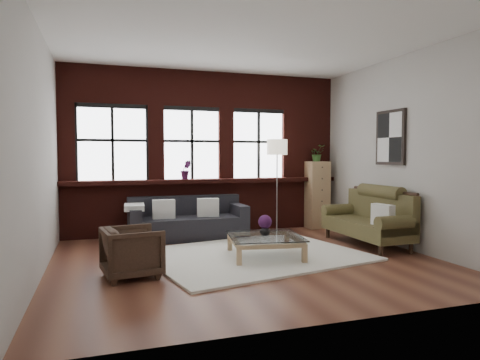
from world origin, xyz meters
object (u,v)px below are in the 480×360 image
object	(u,v)px
coffee_table	(265,247)
vase	(265,230)
floor_lamp	(277,183)
drawer_chest	(317,195)
vintage_settee	(366,217)
armchair	(132,252)
dark_sofa	(188,218)

from	to	relation	value
coffee_table	vase	distance (m)	0.26
coffee_table	floor_lamp	distance (m)	2.26
drawer_chest	vintage_settee	bearing A→B (deg)	-91.66
drawer_chest	floor_lamp	size ratio (longest dim) A/B	0.71
armchair	drawer_chest	bearing A→B (deg)	-65.57
vintage_settee	coffee_table	distance (m)	2.05
dark_sofa	armchair	xyz separation A→B (m)	(-1.17, -2.29, -0.07)
dark_sofa	coffee_table	bearing A→B (deg)	-66.91
armchair	floor_lamp	size ratio (longest dim) A/B	0.35
vintage_settee	coffee_table	world-z (taller)	vintage_settee
armchair	floor_lamp	bearing A→B (deg)	-61.13
coffee_table	vintage_settee	bearing A→B (deg)	9.60
vase	drawer_chest	world-z (taller)	drawer_chest
dark_sofa	vase	distance (m)	2.04
armchair	drawer_chest	xyz separation A→B (m)	(4.01, 2.62, 0.39)
vase	floor_lamp	size ratio (longest dim) A/B	0.08
dark_sofa	floor_lamp	size ratio (longest dim) A/B	1.07
vintage_settee	vase	distance (m)	2.02
vintage_settee	coffee_table	bearing A→B (deg)	-170.40
floor_lamp	coffee_table	bearing A→B (deg)	-117.85
armchair	vase	world-z (taller)	armchair
dark_sofa	armchair	distance (m)	2.57
coffee_table	floor_lamp	bearing A→B (deg)	62.15
floor_lamp	vase	bearing A→B (deg)	-117.85
vase	floor_lamp	world-z (taller)	floor_lamp
dark_sofa	coffee_table	size ratio (longest dim) A/B	2.03
vintage_settee	drawer_chest	distance (m)	1.88
armchair	drawer_chest	size ratio (longest dim) A/B	0.50
dark_sofa	drawer_chest	distance (m)	2.88
dark_sofa	drawer_chest	bearing A→B (deg)	6.71
dark_sofa	vintage_settee	world-z (taller)	vintage_settee
drawer_chest	floor_lamp	xyz separation A→B (m)	(-1.07, -0.35, 0.30)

